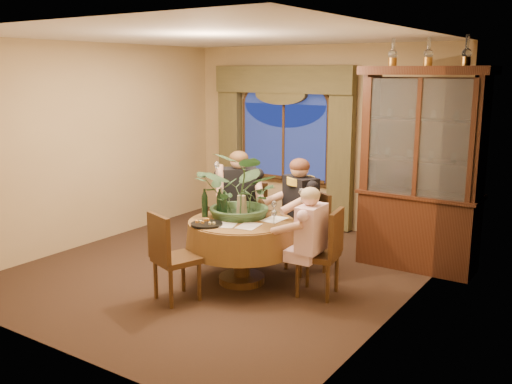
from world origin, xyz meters
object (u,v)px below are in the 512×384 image
Objects in this scene: oil_lamp_center at (429,51)px; wine_bottle_1 at (221,201)px; chair_back at (250,223)px; olive_bowl at (241,219)px; person_scarf at (300,216)px; stoneware_vase at (242,206)px; wine_bottle_3 at (205,203)px; chair_back_right at (305,233)px; wine_bottle_2 at (220,203)px; oil_lamp_left at (393,52)px; chair_front_left at (177,257)px; oil_lamp_right at (467,50)px; person_back at (239,205)px; chair_right at (318,253)px; person_pink at (311,243)px; china_cabinet at (421,170)px; centerpiece_plant at (243,161)px; dining_table at (242,251)px; wine_bottle_0 at (224,206)px.

oil_lamp_center is 1.03× the size of wine_bottle_1.
chair_back reaches higher than olive_bowl.
wine_bottle_1 is (-0.73, -0.61, 0.21)m from person_scarf.
stoneware_vase is 0.43m from wine_bottle_3.
chair_back_right is 0.68× the size of person_scarf.
wine_bottle_1 reaches higher than olive_bowl.
oil_lamp_left is at bearing 50.40° from wine_bottle_2.
chair_front_left is (-1.36, -2.45, -2.16)m from oil_lamp_left.
oil_lamp_right is 3.27m from person_back.
person_pink is (-0.02, -0.12, 0.13)m from chair_right.
china_cabinet is at bearing -110.55° from chair_back_right.
centerpiece_plant is (0.21, 0.95, 0.92)m from chair_front_left.
centerpiece_plant is at bearing -127.38° from oil_lamp_left.
person_scarf is (-0.71, -0.95, -1.93)m from oil_lamp_left.
wine_bottle_3 is at bearing -137.87° from oil_lamp_center.
wine_bottle_2 is at bearing -137.35° from china_cabinet.
wine_bottle_2 is (0.23, -0.71, 0.20)m from person_back.
person_pink is (-0.63, -1.61, -0.62)m from china_cabinet.
chair_back_right is at bearing -108.45° from person_scarf.
oil_lamp_center is at bearing -32.01° from chair_right.
chair_right is at bearing 9.88° from dining_table.
dining_table is 3.81× the size of oil_lamp_right.
olive_bowl is at bearing 92.14° from person_pink.
person_scarf is at bearing 34.65° from person_pink.
stoneware_vase is 0.21× the size of centerpiece_plant.
chair_back is (-0.84, 0.04, 0.00)m from chair_back_right.
wine_bottle_2 is at bearing 34.71° from wine_bottle_3.
dining_table is at bearing 2.60° from wine_bottle_2.
chair_back_right is 0.98m from person_back.
wine_bottle_2 is (-0.72, -0.76, 0.44)m from chair_back_right.
china_cabinet is 1.60m from chair_back_right.
person_back reaches higher than stoneware_vase.
chair_back is at bearing -149.76° from oil_lamp_left.
person_back is (-2.04, -0.96, -0.52)m from china_cabinet.
person_pink is 0.87× the size of person_scarf.
olive_bowl is at bearing -3.23° from wine_bottle_2.
wine_bottle_3 is at bearing 73.04° from person_scarf.
china_cabinet reaches higher than wine_bottle_3.
wine_bottle_0 is 1.00× the size of wine_bottle_1.
chair_back is (-1.92, -0.87, -2.16)m from oil_lamp_center.
wine_bottle_0 is (-1.25, -1.75, -1.72)m from oil_lamp_left.
wine_bottle_2 is (-0.68, -0.72, 0.21)m from person_scarf.
dining_table is at bearing -132.41° from china_cabinet.
person_pink reaches higher than wine_bottle_0.
dining_table is 3.81× the size of oil_lamp_left.
oil_lamp_center reaches higher than china_cabinet.
centerpiece_plant reaches higher than chair_right.
olive_bowl is 0.41m from wine_bottle_1.
oil_lamp_center is 2.98m from wine_bottle_0.
person_scarf is at bearing 72.98° from chair_back_right.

